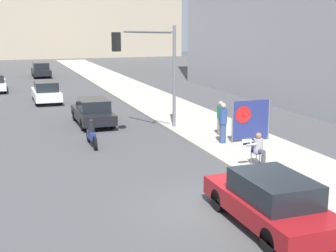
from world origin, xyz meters
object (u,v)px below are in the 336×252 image
at_px(seated_protester, 259,148).
at_px(traffic_light_pole, 152,59).
at_px(car_on_road_midblock, 46,92).
at_px(jogger_on_sidewalk, 223,123).
at_px(protest_banner, 251,120).
at_px(car_on_road_nearest, 93,112).
at_px(parked_car_curbside, 271,201).
at_px(car_on_road_far_lane, 41,70).
at_px(motorcycle_on_road, 92,134).
at_px(pedestrian_behind, 221,118).

height_order(seated_protester, traffic_light_pole, traffic_light_pole).
bearing_deg(car_on_road_midblock, jogger_on_sidewalk, -67.99).
relative_size(protest_banner, car_on_road_nearest, 0.43).
relative_size(protest_banner, parked_car_curbside, 0.42).
xyz_separation_m(protest_banner, car_on_road_far_lane, (-6.42, 32.27, -0.40)).
xyz_separation_m(seated_protester, car_on_road_far_lane, (-4.87, 35.64, -0.08)).
height_order(jogger_on_sidewalk, car_on_road_nearest, jogger_on_sidewalk).
xyz_separation_m(parked_car_curbside, motorcycle_on_road, (-2.90, 10.04, -0.18)).
bearing_deg(jogger_on_sidewalk, parked_car_curbside, 108.56).
bearing_deg(protest_banner, seated_protester, -114.60).
xyz_separation_m(pedestrian_behind, protest_banner, (0.71, -1.57, 0.16)).
bearing_deg(motorcycle_on_road, car_on_road_nearest, 78.63).
distance_m(seated_protester, car_on_road_far_lane, 35.97).
bearing_deg(pedestrian_behind, car_on_road_midblock, 132.66).
height_order(pedestrian_behind, parked_car_curbside, pedestrian_behind).
bearing_deg(parked_car_curbside, car_on_road_far_lane, 93.74).
distance_m(traffic_light_pole, car_on_road_midblock, 12.77).
xyz_separation_m(protest_banner, parked_car_curbside, (-3.80, -7.86, -0.43)).
bearing_deg(pedestrian_behind, car_on_road_far_lane, 117.08).
xyz_separation_m(pedestrian_behind, motorcycle_on_road, (-5.99, 0.62, -0.46)).
height_order(jogger_on_sidewalk, car_on_road_midblock, jogger_on_sidewalk).
height_order(jogger_on_sidewalk, pedestrian_behind, jogger_on_sidewalk).
distance_m(protest_banner, parked_car_curbside, 8.74).
bearing_deg(jogger_on_sidewalk, car_on_road_nearest, -19.93).
bearing_deg(traffic_light_pole, motorcycle_on_road, -157.74).
bearing_deg(jogger_on_sidewalk, seated_protester, 121.95).
height_order(protest_banner, parked_car_curbside, protest_banner).
bearing_deg(car_on_road_far_lane, protest_banner, -78.75).
distance_m(jogger_on_sidewalk, pedestrian_behind, 1.58).
height_order(protest_banner, motorcycle_on_road, protest_banner).
xyz_separation_m(jogger_on_sidewalk, car_on_road_midblock, (-6.13, 15.18, -0.35)).
xyz_separation_m(parked_car_curbside, car_on_road_midblock, (-3.64, 23.14, 0.01)).
distance_m(pedestrian_behind, car_on_road_far_lane, 31.23).
distance_m(pedestrian_behind, parked_car_curbside, 9.92).
bearing_deg(traffic_light_pole, car_on_road_far_lane, 95.94).
distance_m(protest_banner, car_on_road_midblock, 17.00).
xyz_separation_m(jogger_on_sidewalk, car_on_road_far_lane, (-5.12, 32.16, -0.33)).
height_order(parked_car_curbside, car_on_road_far_lane, car_on_road_far_lane).
bearing_deg(car_on_road_midblock, protest_banner, -64.06).
height_order(pedestrian_behind, protest_banner, protest_banner).
height_order(protest_banner, car_on_road_nearest, protest_banner).
bearing_deg(car_on_road_midblock, car_on_road_far_lane, 86.58).
xyz_separation_m(traffic_light_pole, car_on_road_far_lane, (-2.99, 28.75, -2.91)).
height_order(jogger_on_sidewalk, traffic_light_pole, traffic_light_pole).
height_order(traffic_light_pole, car_on_road_far_lane, traffic_light_pole).
relative_size(car_on_road_nearest, car_on_road_far_lane, 0.93).
xyz_separation_m(parked_car_curbside, car_on_road_far_lane, (-2.62, 40.13, 0.03)).
bearing_deg(jogger_on_sidewalk, traffic_light_pole, -22.11).
relative_size(jogger_on_sidewalk, motorcycle_on_road, 0.81).
distance_m(pedestrian_behind, protest_banner, 1.72).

